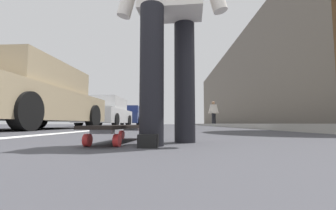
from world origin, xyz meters
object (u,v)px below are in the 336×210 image
(parked_car_near, at_px, (34,98))
(traffic_light, at_px, (152,91))
(skateboard, at_px, (120,128))
(pedestrian_distant, at_px, (214,112))
(parked_car_far, at_px, (130,116))
(parked_car_mid, at_px, (106,113))

(parked_car_near, xyz_separation_m, traffic_light, (15.71, -1.35, 2.48))
(parked_car_near, relative_size, traffic_light, 0.99)
(skateboard, relative_size, pedestrian_distant, 0.51)
(parked_car_near, height_order, parked_car_far, parked_car_near)
(parked_car_mid, bearing_deg, pedestrian_distant, -57.20)
(parked_car_mid, distance_m, parked_car_far, 6.02)
(parked_car_near, bearing_deg, parked_car_far, 0.57)
(parked_car_far, bearing_deg, parked_car_near, -179.43)
(parked_car_near, distance_m, parked_car_far, 12.56)
(parked_car_near, relative_size, parked_car_far, 1.02)
(parked_car_near, bearing_deg, skateboard, -141.57)
(parked_car_mid, bearing_deg, traffic_light, -9.69)
(pedestrian_distant, bearing_deg, skateboard, 167.00)
(skateboard, distance_m, parked_car_mid, 10.59)
(parked_car_mid, xyz_separation_m, pedestrian_distant, (4.08, -6.34, 0.27))
(traffic_light, bearing_deg, skateboard, -175.58)
(skateboard, xyz_separation_m, pedestrian_distant, (14.21, -3.28, 0.87))
(skateboard, xyz_separation_m, parked_car_far, (16.14, 2.97, 0.61))
(skateboard, relative_size, traffic_light, 0.18)
(parked_car_mid, bearing_deg, parked_car_far, -0.87)
(skateboard, distance_m, traffic_light, 19.60)
(parked_car_near, xyz_separation_m, parked_car_far, (12.56, 0.12, -0.02))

